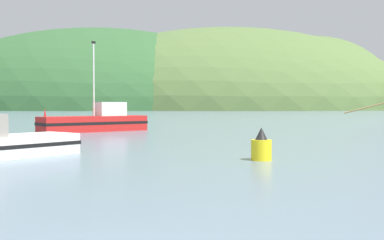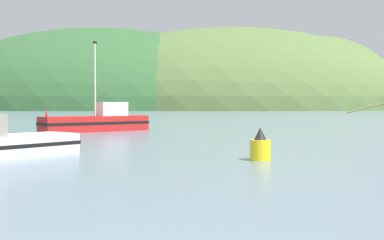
# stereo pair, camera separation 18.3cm
# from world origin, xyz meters

# --- Properties ---
(hill_mid_left) EXTENTS (186.38, 149.10, 80.88)m
(hill_mid_left) POSITION_xyz_m (4.44, 237.91, 0.00)
(hill_mid_left) COLOR #516B38
(hill_mid_left) RESTS_ON ground
(hill_mid_right) EXTENTS (90.38, 72.30, 79.56)m
(hill_mid_right) POSITION_xyz_m (54.34, 258.40, 0.00)
(hill_mid_right) COLOR #516B38
(hill_mid_right) RESTS_ON ground
(hill_far_center) EXTENTS (177.69, 142.15, 79.55)m
(hill_far_center) POSITION_xyz_m (-58.90, 231.40, 0.00)
(hill_far_center) COLOR #2D562D
(hill_far_center) RESTS_ON ground
(fishing_boat_red) EXTENTS (8.36, 7.89, 7.50)m
(fishing_boat_red) POSITION_xyz_m (-8.91, 34.18, 0.81)
(fishing_boat_red) COLOR red
(fishing_boat_red) RESTS_ON ground
(channel_buoy) EXTENTS (0.82, 0.82, 1.32)m
(channel_buoy) POSITION_xyz_m (3.00, 14.26, 0.53)
(channel_buoy) COLOR yellow
(channel_buoy) RESTS_ON ground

